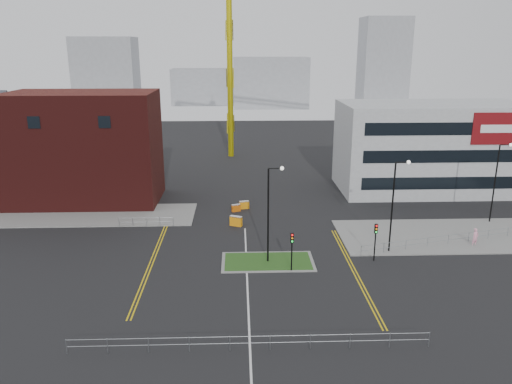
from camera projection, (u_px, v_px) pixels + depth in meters
ground at (248, 305)px, 38.82m from camera, size 200.00×200.00×0.00m
pavement_left at (76, 215)px, 59.22m from camera, size 28.00×8.00×0.12m
pavement_right at (452, 235)px, 52.99m from camera, size 24.00×10.00×0.12m
island_kerb at (268, 262)px, 46.55m from camera, size 8.60×4.60×0.08m
grass_island at (268, 261)px, 46.55m from camera, size 8.00×4.00×0.12m
brick_building at (62, 149)px, 62.96m from camera, size 24.20×10.07×14.24m
office_block at (432, 147)px, 68.69m from camera, size 25.00×12.20×12.00m
streetlamp_island at (271, 207)px, 45.05m from camera, size 1.46×0.36×9.18m
streetlamp_right_near at (395, 199)px, 47.38m from camera, size 1.46×0.36×9.18m
streetlamp_right_far at (498, 177)px, 55.53m from camera, size 1.46×0.36×9.18m
traffic_light_island at (292, 245)px, 43.97m from camera, size 0.28×0.33×3.65m
traffic_light_right at (376, 235)px, 46.17m from camera, size 0.28×0.33×3.65m
railing_front at (250, 340)px, 32.85m from camera, size 24.05×0.05×1.10m
railing_left at (146, 220)px, 55.50m from camera, size 6.05×0.05×1.10m
railing_right at (449, 238)px, 50.34m from camera, size 19.05×5.05×1.10m
centre_line at (248, 293)px, 40.74m from camera, size 0.15×30.00×0.01m
yellow_left_a at (153, 255)px, 48.10m from camera, size 0.12×24.00×0.01m
yellow_left_b at (156, 255)px, 48.11m from camera, size 0.12×24.00×0.01m
yellow_right_a at (352, 270)px, 44.90m from camera, size 0.12×20.00×0.01m
yellow_right_b at (355, 270)px, 44.91m from camera, size 0.12×20.00×0.01m
skyline_a at (107, 75)px, 149.43m from camera, size 18.00×12.00×22.00m
skyline_b at (271, 83)px, 161.58m from camera, size 24.00×12.00×16.00m
skyline_c at (383, 64)px, 156.30m from camera, size 14.00×12.00×28.00m
skyline_d at (216, 87)px, 171.12m from camera, size 30.00×12.00×12.00m
pedestrian at (475, 237)px, 49.97m from camera, size 0.81×0.68×1.91m
barrier_left at (236, 208)px, 60.68m from camera, size 1.13×0.71×0.90m
barrier_mid at (244, 205)px, 61.69m from camera, size 1.25×0.66×1.00m
barrier_right at (236, 221)px, 55.78m from camera, size 1.43×0.97×1.15m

